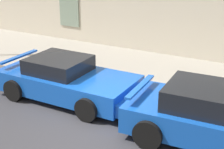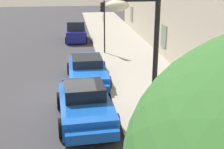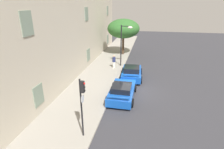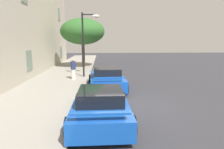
# 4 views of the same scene
# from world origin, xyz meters

# --- Properties ---
(ground_plane) EXTENTS (80.00, 80.00, 0.00)m
(ground_plane) POSITION_xyz_m (0.00, 0.00, 0.00)
(ground_plane) COLOR #333338
(sidewalk) EXTENTS (60.00, 4.49, 0.14)m
(sidewalk) POSITION_xyz_m (0.00, 4.14, 0.07)
(sidewalk) COLOR gray
(sidewalk) RESTS_ON ground
(sportscar_red_lead) EXTENTS (4.77, 2.25, 1.30)m
(sportscar_red_lead) POSITION_xyz_m (-1.63, 0.95, 0.59)
(sportscar_red_lead) COLOR #144CB2
(sportscar_red_lead) RESTS_ON ground
(sportscar_yellow_flank) EXTENTS (4.57, 2.42, 1.42)m
(sportscar_yellow_flank) POSITION_xyz_m (2.93, 0.59, 0.63)
(sportscar_yellow_flank) COLOR #144CB2
(sportscar_yellow_flank) RESTS_ON ground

